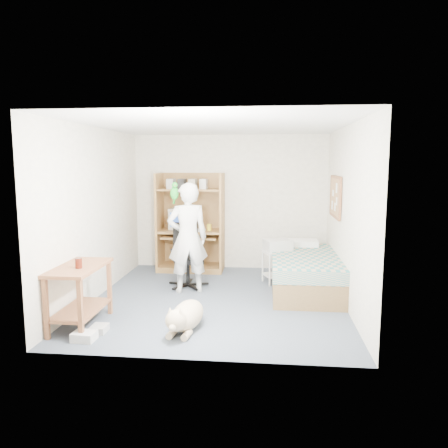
% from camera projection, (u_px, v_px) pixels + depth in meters
% --- Properties ---
extents(floor, '(4.00, 4.00, 0.00)m').
position_uv_depth(floor, '(218.00, 299.00, 6.39)').
color(floor, '#46535F').
rests_on(floor, ground).
extents(wall_back, '(3.60, 0.02, 2.50)m').
position_uv_depth(wall_back, '(230.00, 202.00, 8.19)').
color(wall_back, beige).
rests_on(wall_back, floor).
extents(wall_right, '(0.02, 4.00, 2.50)m').
position_uv_depth(wall_right, '(347.00, 216.00, 6.04)').
color(wall_right, beige).
rests_on(wall_right, floor).
extents(wall_left, '(0.02, 4.00, 2.50)m').
position_uv_depth(wall_left, '(96.00, 213.00, 6.40)').
color(wall_left, beige).
rests_on(wall_left, floor).
extents(ceiling, '(3.60, 4.00, 0.02)m').
position_uv_depth(ceiling, '(218.00, 125.00, 6.04)').
color(ceiling, white).
rests_on(ceiling, wall_back).
extents(computer_hutch, '(1.20, 0.63, 1.80)m').
position_uv_depth(computer_hutch, '(191.00, 226.00, 8.06)').
color(computer_hutch, olive).
rests_on(computer_hutch, floor).
extents(bed, '(1.02, 2.02, 0.66)m').
position_uv_depth(bed, '(305.00, 272.00, 6.83)').
color(bed, brown).
rests_on(bed, floor).
extents(side_desk, '(0.50, 1.00, 0.75)m').
position_uv_depth(side_desk, '(80.00, 287.00, 5.30)').
color(side_desk, brown).
rests_on(side_desk, floor).
extents(corkboard, '(0.04, 0.94, 0.66)m').
position_uv_depth(corkboard, '(335.00, 197.00, 6.90)').
color(corkboard, '#9C6F46').
rests_on(corkboard, wall_right).
extents(office_chair, '(0.58, 0.59, 1.02)m').
position_uv_depth(office_chair, '(187.00, 264.00, 7.03)').
color(office_chair, black).
rests_on(office_chair, floor).
extents(person, '(0.72, 0.59, 1.69)m').
position_uv_depth(person, '(188.00, 238.00, 6.66)').
color(person, white).
rests_on(person, floor).
extents(parrot, '(0.12, 0.21, 0.34)m').
position_uv_depth(parrot, '(174.00, 192.00, 6.60)').
color(parrot, '#128123').
rests_on(parrot, person).
extents(dog, '(0.43, 1.06, 0.40)m').
position_uv_depth(dog, '(186.00, 316.00, 5.20)').
color(dog, '#D4B48E').
rests_on(dog, floor).
extents(printer_cart, '(0.56, 0.51, 0.55)m').
position_uv_depth(printer_cart, '(277.00, 261.00, 7.23)').
color(printer_cart, silver).
rests_on(printer_cart, floor).
extents(printer, '(0.51, 0.46, 0.18)m').
position_uv_depth(printer, '(278.00, 245.00, 7.19)').
color(printer, '#B5B6B1').
rests_on(printer, printer_cart).
extents(crt_monitor, '(0.45, 0.47, 0.38)m').
position_uv_depth(crt_monitor, '(182.00, 219.00, 8.07)').
color(crt_monitor, beige).
rests_on(crt_monitor, computer_hutch).
extents(keyboard, '(0.47, 0.23, 0.03)m').
position_uv_depth(keyboard, '(192.00, 236.00, 7.92)').
color(keyboard, beige).
rests_on(keyboard, computer_hutch).
extents(pencil_cup, '(0.08, 0.08, 0.12)m').
position_uv_depth(pencil_cup, '(209.00, 227.00, 7.94)').
color(pencil_cup, yellow).
rests_on(pencil_cup, computer_hutch).
extents(drink_glass, '(0.08, 0.08, 0.12)m').
position_uv_depth(drink_glass, '(79.00, 263.00, 5.14)').
color(drink_glass, '#43140A').
rests_on(drink_glass, side_desk).
extents(floor_box_a, '(0.26, 0.21, 0.10)m').
position_uv_depth(floor_box_a, '(84.00, 336.00, 4.90)').
color(floor_box_a, silver).
rests_on(floor_box_a, floor).
extents(floor_box_b, '(0.18, 0.22, 0.08)m').
position_uv_depth(floor_box_b, '(99.00, 329.00, 5.15)').
color(floor_box_b, '#B7B7B2').
rests_on(floor_box_b, floor).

